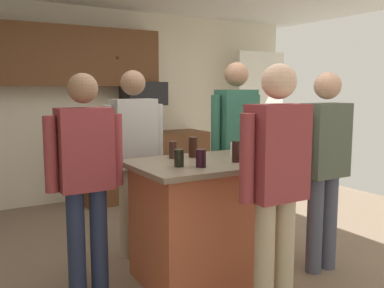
# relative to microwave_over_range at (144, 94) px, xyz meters

# --- Properties ---
(floor) EXTENTS (7.04, 7.04, 0.00)m
(floor) POSITION_rel_microwave_over_range_xyz_m (-0.60, -2.50, -1.45)
(floor) COLOR #7F6B56
(floor) RESTS_ON ground
(back_wall) EXTENTS (6.40, 0.10, 2.60)m
(back_wall) POSITION_rel_microwave_over_range_xyz_m (-0.60, 0.30, -0.15)
(back_wall) COLOR beige
(back_wall) RESTS_ON ground
(french_door_window_panel) EXTENTS (0.90, 0.06, 2.00)m
(french_door_window_panel) POSITION_rel_microwave_over_range_xyz_m (2.00, -0.10, -0.35)
(french_door_window_panel) COLOR white
(french_door_window_panel) RESTS_ON ground
(cabinet_run_upper) EXTENTS (2.40, 0.38, 0.75)m
(cabinet_run_upper) POSITION_rel_microwave_over_range_xyz_m (-1.00, 0.10, 0.48)
(cabinet_run_upper) COLOR brown
(cabinet_run_lower) EXTENTS (1.80, 0.63, 0.90)m
(cabinet_run_lower) POSITION_rel_microwave_over_range_xyz_m (0.00, -0.02, -1.00)
(cabinet_run_lower) COLOR brown
(cabinet_run_lower) RESTS_ON ground
(microwave_over_range) EXTENTS (0.56, 0.40, 0.32)m
(microwave_over_range) POSITION_rel_microwave_over_range_xyz_m (0.00, 0.00, 0.00)
(microwave_over_range) COLOR black
(kitchen_island) EXTENTS (1.27, 0.85, 0.95)m
(kitchen_island) POSITION_rel_microwave_over_range_xyz_m (-0.61, -2.65, -0.97)
(kitchen_island) COLOR #AD5638
(kitchen_island) RESTS_ON ground
(person_elder_center) EXTENTS (0.57, 0.23, 1.77)m
(person_elder_center) POSITION_rel_microwave_over_range_xyz_m (0.05, -2.07, -0.42)
(person_elder_center) COLOR #383842
(person_elder_center) RESTS_ON ground
(person_guest_by_door) EXTENTS (0.57, 0.22, 1.65)m
(person_guest_by_door) POSITION_rel_microwave_over_range_xyz_m (0.24, -3.04, -0.50)
(person_guest_by_door) COLOR #4C5166
(person_guest_by_door) RESTS_ON ground
(person_guest_right) EXTENTS (0.57, 0.22, 1.63)m
(person_guest_right) POSITION_rel_microwave_over_range_xyz_m (-1.56, -2.44, -0.51)
(person_guest_right) COLOR #232D4C
(person_guest_right) RESTS_ON ground
(person_guest_left) EXTENTS (0.57, 0.22, 1.67)m
(person_guest_left) POSITION_rel_microwave_over_range_xyz_m (-0.62, -3.42, -0.49)
(person_guest_left) COLOR tan
(person_guest_left) RESTS_ON ground
(person_host_foreground) EXTENTS (0.57, 0.22, 1.68)m
(person_host_foreground) POSITION_rel_microwave_over_range_xyz_m (-0.96, -1.92, -0.48)
(person_host_foreground) COLOR tan
(person_host_foreground) RESTS_ON ground
(glass_stout_tall) EXTENTS (0.07, 0.07, 0.14)m
(glass_stout_tall) POSITION_rel_microwave_over_range_xyz_m (-0.82, -2.40, -0.43)
(glass_stout_tall) COLOR #321D16
(glass_stout_tall) RESTS_ON kitchen_island
(glass_short_whisky) EXTENTS (0.08, 0.08, 0.13)m
(glass_short_whisky) POSITION_rel_microwave_over_range_xyz_m (-0.83, -2.85, -0.43)
(glass_short_whisky) COLOR black
(glass_short_whisky) RESTS_ON kitchen_island
(glass_pilsner) EXTENTS (0.06, 0.06, 0.16)m
(glass_pilsner) POSITION_rel_microwave_over_range_xyz_m (-0.49, -2.81, -0.42)
(glass_pilsner) COLOR black
(glass_pilsner) RESTS_ON kitchen_island
(glass_dark_ale) EXTENTS (0.07, 0.07, 0.17)m
(glass_dark_ale) POSITION_rel_microwave_over_range_xyz_m (-0.65, -2.43, -0.41)
(glass_dark_ale) COLOR black
(glass_dark_ale) RESTS_ON kitchen_island
(mug_ceramic_white) EXTENTS (0.13, 0.09, 0.11)m
(mug_ceramic_white) POSITION_rel_microwave_over_range_xyz_m (-0.27, -2.52, -0.44)
(mug_ceramic_white) COLOR white
(mug_ceramic_white) RESTS_ON kitchen_island
(tumbler_amber) EXTENTS (0.07, 0.07, 0.13)m
(tumbler_amber) POSITION_rel_microwave_over_range_xyz_m (-0.96, -2.75, -0.43)
(tumbler_amber) COLOR black
(tumbler_amber) RESTS_ON kitchen_island
(mug_blue_stoneware) EXTENTS (0.13, 0.09, 0.09)m
(mug_blue_stoneware) POSITION_rel_microwave_over_range_xyz_m (-0.28, -2.90, -0.45)
(mug_blue_stoneware) COLOR white
(mug_blue_stoneware) RESTS_ON kitchen_island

